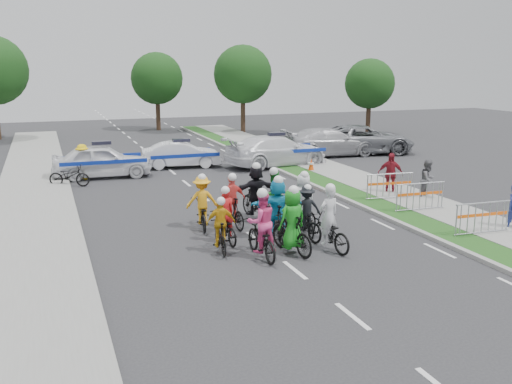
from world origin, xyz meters
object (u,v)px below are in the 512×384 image
object	(u,v)px
marshal_hiviz	(83,162)
tree_1	(243,74)
spectator_1	(428,180)
tree_4	(157,79)
rider_9	(232,207)
civilian_suv	(362,139)
rider_5	(277,213)
spectator_2	(390,174)
rider_6	(225,223)
rider_11	(256,195)
rider_3	(221,231)
parked_bike	(69,176)
tree_2	(370,84)
cone_0	(304,183)
barrier_0	(482,220)
rider_4	(306,215)
rider_8	(273,203)
rider_10	(202,207)
civilian_sedan	(330,142)
cone_1	(311,166)
rider_1	(292,227)
rider_2	(261,232)
police_car_2	(276,151)
rider_0	(328,228)
police_car_1	(182,155)
barrier_1	(420,198)
barrier_2	(389,187)

from	to	relation	value
marshal_hiviz	tree_1	distance (m)	20.71
spectator_1	tree_4	size ratio (longest dim) A/B	0.25
rider_9	civilian_suv	size ratio (longest dim) A/B	0.30
rider_5	spectator_1	xyz separation A→B (m)	(7.70, 2.88, -0.05)
spectator_2	tree_1	world-z (taller)	tree_1
rider_6	rider_11	world-z (taller)	rider_11
rider_3	parked_bike	bearing A→B (deg)	-65.61
spectator_2	tree_2	world-z (taller)	tree_2
civilian_suv	cone_0	bearing A→B (deg)	147.99
barrier_0	rider_4	bearing A→B (deg)	157.27
rider_8	civilian_suv	distance (m)	16.75
tree_1	barrier_0	bearing A→B (deg)	-94.49
rider_10	rider_5	bearing A→B (deg)	142.63
civilian_sedan	rider_6	bearing A→B (deg)	144.55
cone_1	tree_1	distance (m)	18.18
rider_1	rider_2	xyz separation A→B (m)	(-0.95, -0.03, -0.04)
rider_8	tree_1	bearing A→B (deg)	-116.13
spectator_2	spectator_1	bearing A→B (deg)	-19.92
barrier_0	cone_0	xyz separation A→B (m)	(-2.38, 7.96, -0.22)
police_car_2	tree_4	xyz separation A→B (m)	(-2.59, 19.20, 3.37)
spectator_1	cone_0	world-z (taller)	spectator_1
cone_0	police_car_2	bearing A→B (deg)	78.39
rider_9	rider_11	world-z (taller)	rider_11
rider_0	rider_8	world-z (taller)	rider_0
rider_9	tree_4	size ratio (longest dim) A/B	0.29
rider_2	police_car_1	size ratio (longest dim) A/B	0.49
rider_6	spectator_2	bearing A→B (deg)	-159.65
tree_4	rider_9	bearing A→B (deg)	-96.35
tree_1	rider_2	bearing A→B (deg)	-108.23
civilian_suv	cone_1	world-z (taller)	civilian_suv
rider_5	rider_10	size ratio (longest dim) A/B	1.07
parked_bike	tree_1	xyz separation A→B (m)	(14.01, 16.82, 4.06)
rider_8	spectator_1	distance (m)	7.25
civilian_suv	spectator_1	bearing A→B (deg)	172.55
police_car_1	marshal_hiviz	distance (m)	5.34
rider_2	tree_1	world-z (taller)	tree_1
tree_1	civilian_sedan	bearing A→B (deg)	-86.20
rider_9	parked_bike	bearing A→B (deg)	-69.75
tree_1	parked_bike	bearing A→B (deg)	-129.79
rider_2	spectator_1	xyz separation A→B (m)	(8.77, 4.29, 0.06)
marshal_hiviz	spectator_1	bearing A→B (deg)	176.18
rider_2	spectator_2	xyz separation A→B (m)	(7.83, 5.53, 0.14)
rider_5	spectator_2	size ratio (longest dim) A/B	1.15
barrier_1	cone_1	xyz separation A→B (m)	(-0.18, 8.63, -0.22)
barrier_2	tree_1	distance (m)	24.62
spectator_1	cone_1	distance (m)	7.17
barrier_2	spectator_2	bearing A→B (deg)	55.80
rider_0	rider_8	size ratio (longest dim) A/B	1.02
rider_5	rider_4	bearing A→B (deg)	-162.89
police_car_1	cone_1	size ratio (longest dim) A/B	5.85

